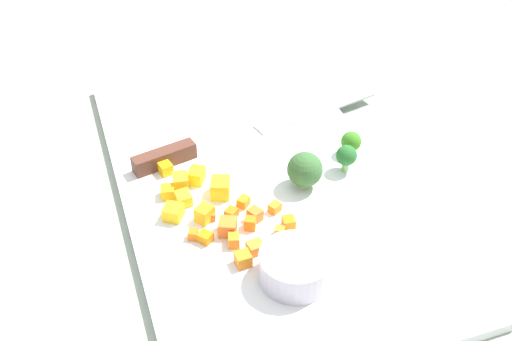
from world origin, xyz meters
The scene contains 29 objects.
ground_plane centered at (0.00, 0.00, 0.00)m, with size 4.00×4.00×0.00m, color gray.
cutting_board centered at (0.00, 0.00, 0.01)m, with size 0.55×0.31×0.01m, color white.
prep_bowl centered at (0.16, -0.02, 0.03)m, with size 0.07×0.07×0.03m, color #BCB2C3.
chef_knife centered at (-0.08, -0.03, 0.02)m, with size 0.10×0.35×0.02m.
carrot_dice_0 centered at (0.04, -0.03, 0.02)m, with size 0.01×0.01×0.01m, color orange.
carrot_dice_1 centered at (0.08, -0.08, 0.02)m, with size 0.01×0.01×0.01m, color orange.
carrot_dice_2 centered at (0.06, -0.05, 0.02)m, with size 0.01×0.01×0.01m, color orange.
carrot_dice_3 centered at (0.09, 0.01, 0.02)m, with size 0.01×0.01×0.01m, color orange.
carrot_dice_4 centered at (0.07, -0.02, 0.02)m, with size 0.01×0.01×0.01m, color orange.
carrot_dice_5 centered at (0.13, -0.06, 0.02)m, with size 0.01×0.01×0.01m, color orange.
carrot_dice_6 centered at (0.06, 0.00, 0.02)m, with size 0.01×0.01×0.01m, color orange.
carrot_dice_7 centered at (0.08, -0.06, 0.02)m, with size 0.02×0.02×0.02m, color orange.
carrot_dice_8 centered at (0.08, -0.03, 0.02)m, with size 0.01×0.01×0.01m, color orange.
carrot_dice_9 centered at (0.07, -0.09, 0.02)m, with size 0.01×0.01×0.01m, color orange.
carrot_dice_10 centered at (0.10, -0.01, 0.02)m, with size 0.01×0.01×0.01m, color orange.
carrot_dice_11 centered at (0.05, -0.07, 0.02)m, with size 0.01×0.01×0.01m, color orange.
carrot_dice_12 centered at (0.10, -0.06, 0.02)m, with size 0.01×0.01×0.01m, color orange.
carrot_dice_13 centered at (0.11, -0.04, 0.02)m, with size 0.02×0.01×0.01m, color orange.
pepper_dice_0 centered at (0.05, -0.08, 0.02)m, with size 0.02×0.02×0.02m, color yellow.
pepper_dice_1 centered at (0.02, -0.09, 0.02)m, with size 0.02×0.02×0.01m, color yellow.
pepper_dice_2 centered at (0.02, -0.05, 0.02)m, with size 0.02×0.02×0.02m, color yellow.
pepper_dice_3 centered at (-0.02, -0.07, 0.02)m, with size 0.02×0.02×0.02m, color yellow.
pepper_dice_4 centered at (-0.04, -0.10, 0.02)m, with size 0.01×0.02×0.01m, color yellow.
pepper_dice_5 centered at (-0.01, -0.09, 0.02)m, with size 0.02×0.02×0.02m, color yellow.
pepper_dice_6 centered at (0.04, -0.11, 0.02)m, with size 0.02×0.02×0.02m, color yellow.
pepper_dice_7 centered at (0.00, -0.10, 0.02)m, with size 0.01×0.02×0.01m, color yellow.
broccoli_floret_0 centered at (-0.01, 0.12, 0.03)m, with size 0.02×0.02×0.03m.
broccoli_floret_1 centered at (0.03, 0.05, 0.04)m, with size 0.04×0.04×0.04m.
broccoli_floret_2 centered at (0.02, 0.10, 0.03)m, with size 0.02×0.02×0.03m.
Camera 1 is at (0.52, -0.18, 0.45)m, focal length 42.30 mm.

